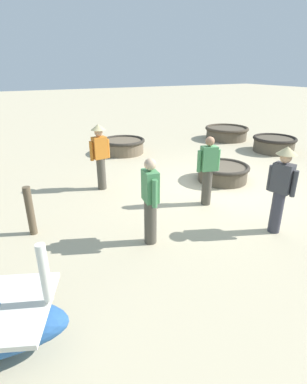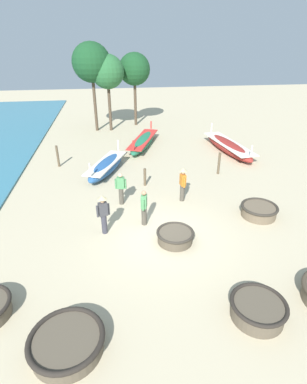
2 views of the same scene
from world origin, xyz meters
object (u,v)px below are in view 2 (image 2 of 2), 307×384
object	(u,v)px
long_boat_ochre_hull	(228,146)
mooring_post_mid_beach	(219,163)
fisherman_hauling	(144,207)
long_boat_green_hull	(106,166)
mooring_post_inland	(145,177)
coracle_far_right	(259,210)
coracle_front_left	(258,309)
long_boat_white_hull	(143,142)
tree_tall_back	(107,72)
tree_leftmost	(91,63)
fisherman_by_coracle	(183,182)
fisherman_crouching	(103,212)
mooring_post_shoreline	(58,156)
tree_right_mid	(134,69)
fisherman_standing_right	(121,188)
coracle_front_right	(175,236)
coracle_weathered	(67,343)

from	to	relation	value
long_boat_ochre_hull	mooring_post_mid_beach	world-z (taller)	long_boat_ochre_hull
long_boat_ochre_hull	fisherman_hauling	distance (m)	10.58
long_boat_green_hull	mooring_post_inland	bearing A→B (deg)	-44.93
coracle_far_right	coracle_front_left	bearing A→B (deg)	-116.08
long_boat_white_hull	tree_tall_back	bearing A→B (deg)	115.14
long_boat_ochre_hull	fisherman_hauling	size ratio (longest dim) A/B	3.84
coracle_far_right	tree_tall_back	size ratio (longest dim) A/B	0.27
coracle_front_left	mooring_post_inland	size ratio (longest dim) A/B	1.65
coracle_front_left	long_boat_ochre_hull	world-z (taller)	long_boat_ochre_hull
tree_tall_back	tree_leftmost	distance (m)	1.36
coracle_front_left	fisherman_by_coracle	world-z (taller)	fisherman_by_coracle
long_boat_green_hull	long_boat_white_hull	distance (m)	5.15
long_boat_white_hull	fisherman_by_coracle	xyz separation A→B (m)	(0.91, -8.33, 0.61)
long_boat_green_hull	fisherman_hauling	bearing A→B (deg)	-75.09
fisherman_crouching	fisherman_hauling	world-z (taller)	fisherman_crouching
long_boat_white_hull	fisherman_crouching	xyz separation A→B (m)	(-2.75, -10.51, 0.61)
coracle_far_right	fisherman_hauling	distance (m)	5.05
coracle_far_right	mooring_post_shoreline	size ratio (longest dim) A/B	1.21
coracle_front_left	coracle_far_right	bearing A→B (deg)	63.92
long_boat_green_hull	fisherman_by_coracle	size ratio (longest dim) A/B	2.64
mooring_post_mid_beach	tree_tall_back	distance (m)	12.43
mooring_post_shoreline	tree_right_mid	xyz separation A→B (m)	(5.55, 9.21, 3.99)
long_boat_white_hull	mooring_post_mid_beach	size ratio (longest dim) A/B	4.37
fisherman_standing_right	fisherman_by_coracle	xyz separation A→B (m)	(2.88, -0.10, 0.12)
coracle_front_right	tree_leftmost	xyz separation A→B (m)	(-3.28, 16.28, 5.03)
mooring_post_inland	tree_tall_back	distance (m)	11.95
fisherman_hauling	fisherman_by_coracle	distance (m)	2.71
coracle_front_right	fisherman_standing_right	xyz separation A→B (m)	(-1.87, 3.25, 0.59)
coracle_far_right	coracle_weathered	bearing A→B (deg)	-144.92
coracle_front_right	tree_right_mid	size ratio (longest dim) A/B	0.24
coracle_far_right	mooring_post_inland	world-z (taller)	mooring_post_inland
fisherman_hauling	tree_right_mid	size ratio (longest dim) A/B	0.26
long_boat_ochre_hull	long_boat_white_hull	bearing A→B (deg)	160.59
long_boat_white_hull	fisherman_crouching	bearing A→B (deg)	-104.69
mooring_post_mid_beach	coracle_front_left	bearing A→B (deg)	-103.11
coracle_weathered	fisherman_crouching	distance (m)	5.13
coracle_front_left	mooring_post_inland	bearing A→B (deg)	103.24
coracle_weathered	tree_right_mid	size ratio (longest dim) A/B	0.32
mooring_post_shoreline	long_boat_green_hull	bearing A→B (deg)	-25.83
fisherman_hauling	mooring_post_inland	world-z (taller)	fisherman_hauling
tree_tall_back	long_boat_green_hull	bearing A→B (deg)	-92.76
long_boat_green_hull	long_boat_ochre_hull	xyz separation A→B (m)	(8.26, 2.45, -0.01)
mooring_post_shoreline	tree_tall_back	world-z (taller)	tree_tall_back
coracle_weathered	long_boat_green_hull	xyz separation A→B (m)	(1.03, 11.09, 0.11)
coracle_front_right	long_boat_ochre_hull	xyz separation A→B (m)	(5.72, 9.50, 0.13)
fisherman_hauling	tree_leftmost	xyz separation A→B (m)	(-2.25, 14.92, 4.45)
coracle_front_right	long_boat_ochre_hull	size ratio (longest dim) A/B	0.24
long_boat_white_hull	fisherman_standing_right	size ratio (longest dim) A/B	3.52
fisherman_by_coracle	coracle_front_right	bearing A→B (deg)	-107.74
coracle_front_right	long_boat_white_hull	world-z (taller)	long_boat_white_hull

